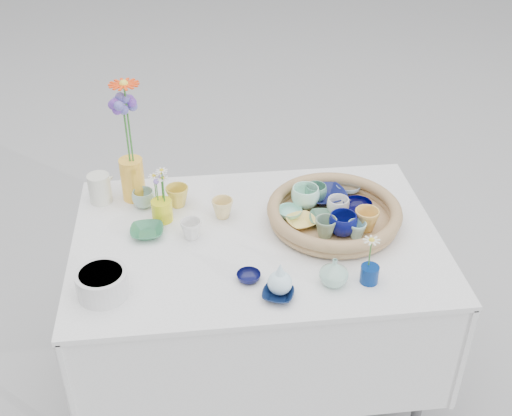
{
  "coord_description": "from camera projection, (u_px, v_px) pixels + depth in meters",
  "views": [
    {
      "loc": [
        -0.21,
        -1.76,
        2.08
      ],
      "look_at": [
        0.0,
        0.02,
        0.87
      ],
      "focal_mm": 45.0,
      "sensor_mm": 36.0,
      "label": 1
    }
  ],
  "objects": [
    {
      "name": "wicker_tray",
      "position": [
        334.0,
        214.0,
        2.25
      ],
      "size": [
        0.47,
        0.47,
        0.08
      ],
      "primitive_type": null,
      "color": "olive",
      "rests_on": "display_table"
    },
    {
      "name": "fluted_bowl",
      "position": [
        102.0,
        283.0,
        1.94
      ],
      "size": [
        0.18,
        0.18,
        0.08
      ],
      "primitive_type": null,
      "rotation": [
        0.0,
        0.0,
        -0.15
      ],
      "color": "silver",
      "rests_on": "display_table"
    },
    {
      "name": "tall_vase_yellow",
      "position": [
        133.0,
        179.0,
        2.37
      ],
      "size": [
        0.1,
        0.1,
        0.16
      ],
      "primitive_type": "cylinder",
      "rotation": [
        0.0,
        0.0,
        -0.13
      ],
      "color": "yellow",
      "rests_on": "display_table"
    },
    {
      "name": "tray_ceramic_11",
      "position": [
        357.0,
        230.0,
        2.16
      ],
      "size": [
        0.08,
        0.08,
        0.06
      ],
      "primitive_type": "imported",
      "rotation": [
        0.0,
        0.0,
        -0.41
      ],
      "color": "#A5E4DC",
      "rests_on": "wicker_tray"
    },
    {
      "name": "loose_ceramic_5",
      "position": [
        144.0,
        199.0,
        2.35
      ],
      "size": [
        0.11,
        0.11,
        0.07
      ],
      "primitive_type": "imported",
      "rotation": [
        0.0,
        0.0,
        -0.34
      ],
      "color": "#94B9A9",
      "rests_on": "display_table"
    },
    {
      "name": "tray_ceramic_2",
      "position": [
        366.0,
        220.0,
        2.19
      ],
      "size": [
        0.1,
        0.1,
        0.08
      ],
      "primitive_type": "imported",
      "rotation": [
        0.0,
        0.0,
        0.18
      ],
      "color": "gold",
      "rests_on": "wicker_tray"
    },
    {
      "name": "bud_vase_paleblue",
      "position": [
        280.0,
        278.0,
        1.94
      ],
      "size": [
        0.08,
        0.08,
        0.12
      ],
      "primitive_type": null,
      "rotation": [
        0.0,
        0.0,
        0.06
      ],
      "color": "#C7EEFF",
      "rests_on": "display_table"
    },
    {
      "name": "display_table",
      "position": [
        257.0,
        386.0,
        2.64
      ],
      "size": [
        1.26,
        0.86,
        0.77
      ],
      "primitive_type": null,
      "color": "white",
      "rests_on": "ground"
    },
    {
      "name": "white_pitcher",
      "position": [
        100.0,
        188.0,
        2.36
      ],
      "size": [
        0.12,
        0.09,
        0.11
      ],
      "primitive_type": null,
      "rotation": [
        0.0,
        0.0,
        0.09
      ],
      "color": "silver",
      "rests_on": "display_table"
    },
    {
      "name": "tray_ceramic_10",
      "position": [
        301.0,
        222.0,
        2.23
      ],
      "size": [
        0.13,
        0.13,
        0.02
      ],
      "primitive_type": "imported",
      "rotation": [
        0.0,
        0.0,
        0.31
      ],
      "color": "#FFD967",
      "rests_on": "wicker_tray"
    },
    {
      "name": "tray_ceramic_7",
      "position": [
        338.0,
        206.0,
        2.27
      ],
      "size": [
        0.09,
        0.09,
        0.06
      ],
      "primitive_type": "imported",
      "rotation": [
        0.0,
        0.0,
        -0.07
      ],
      "color": "white",
      "rests_on": "wicker_tray"
    },
    {
      "name": "loose_ceramic_4",
      "position": [
        249.0,
        277.0,
        2.01
      ],
      "size": [
        0.09,
        0.09,
        0.02
      ],
      "primitive_type": "imported",
      "rotation": [
        0.0,
        0.0,
        -0.22
      ],
      "color": "#0A0C3B",
      "rests_on": "display_table"
    },
    {
      "name": "tray_ceramic_12",
      "position": [
        316.0,
        193.0,
        2.35
      ],
      "size": [
        0.08,
        0.08,
        0.06
      ],
      "primitive_type": "imported",
      "rotation": [
        0.0,
        0.0,
        0.03
      ],
      "color": "#4F876E",
      "rests_on": "wicker_tray"
    },
    {
      "name": "tray_ceramic_4",
      "position": [
        326.0,
        228.0,
        2.16
      ],
      "size": [
        0.08,
        0.08,
        0.07
      ],
      "primitive_type": "imported",
      "rotation": [
        0.0,
        0.0,
        0.04
      ],
      "color": "gray",
      "rests_on": "wicker_tray"
    },
    {
      "name": "tray_ceramic_3",
      "position": [
        324.0,
        219.0,
        2.24
      ],
      "size": [
        0.12,
        0.12,
        0.03
      ],
      "primitive_type": "imported",
      "rotation": [
        0.0,
        0.0,
        -0.22
      ],
      "color": "#47785A",
      "rests_on": "wicker_tray"
    },
    {
      "name": "bud_vase_cobalt",
      "position": [
        369.0,
        274.0,
        2.0
      ],
      "size": [
        0.07,
        0.07,
        0.06
      ],
      "primitive_type": "cylinder",
      "rotation": [
        0.0,
        0.0,
        -0.3
      ],
      "color": "navy",
      "rests_on": "display_table"
    },
    {
      "name": "tray_ceramic_8",
      "position": [
        348.0,
        187.0,
        2.41
      ],
      "size": [
        0.1,
        0.1,
        0.03
      ],
      "primitive_type": "imported",
      "rotation": [
        0.0,
        0.0,
        -0.03
      ],
      "color": "#8CB4E3",
      "rests_on": "wicker_tray"
    },
    {
      "name": "gerbera",
      "position": [
        129.0,
        124.0,
        2.23
      ],
      "size": [
        0.15,
        0.15,
        0.32
      ],
      "primitive_type": null,
      "rotation": [
        0.0,
        0.0,
        -0.31
      ],
      "color": "#FF3D0C",
      "rests_on": "tall_vase_yellow"
    },
    {
      "name": "tray_ceramic_5",
      "position": [
        289.0,
        213.0,
        2.27
      ],
      "size": [
        0.11,
        0.11,
        0.03
      ],
      "primitive_type": "imported",
      "rotation": [
        0.0,
        0.0,
        -0.3
      ],
      "color": "#8FE4D2",
      "rests_on": "wicker_tray"
    },
    {
      "name": "single_daisy",
      "position": [
        370.0,
        253.0,
        1.96
      ],
      "size": [
        0.07,
        0.07,
        0.11
      ],
      "primitive_type": null,
      "rotation": [
        0.0,
        0.0,
        -0.24
      ],
      "color": "silver",
      "rests_on": "bud_vase_cobalt"
    },
    {
      "name": "tray_ceramic_6",
      "position": [
        305.0,
        197.0,
        2.31
      ],
      "size": [
        0.13,
        0.13,
        0.08
      ],
      "primitive_type": "imported",
      "rotation": [
        0.0,
        0.0,
        -0.29
      ],
      "color": "#B9FEE0",
      "rests_on": "wicker_tray"
    },
    {
      "name": "loose_ceramic_1",
      "position": [
        223.0,
        208.0,
        2.29
      ],
      "size": [
        0.08,
        0.08,
        0.07
      ],
      "primitive_type": "imported",
      "rotation": [
        0.0,
        0.0,
        0.02
      ],
      "color": "#E6CA7F",
      "rests_on": "display_table"
    },
    {
      "name": "daisy_posy",
      "position": [
        159.0,
        184.0,
        2.22
      ],
      "size": [
        0.08,
        0.08,
        0.13
      ],
      "primitive_type": null,
      "rotation": [
        0.0,
        0.0,
        -0.07
      ],
      "color": "white",
      "rests_on": "daisy_cup"
    },
    {
      "name": "loose_ceramic_0",
      "position": [
        177.0,
        196.0,
        2.35
      ],
      "size": [
        0.1,
        0.1,
        0.08
      ],
      "primitive_type": "imported",
      "rotation": [
        0.0,
        0.0,
        -0.18
      ],
      "color": "gold",
      "rests_on": "display_table"
    },
    {
      "name": "daisy_cup",
      "position": [
        162.0,
        211.0,
        2.27
      ],
      "size": [
        0.1,
        0.1,
        0.08
      ],
      "primitive_type": "cylinder",
      "rotation": [
        0.0,
        0.0,
        0.42
      ],
      "color": "yellow",
      "rests_on": "display_table"
    },
    {
      "name": "tray_ceramic_1",
      "position": [
        357.0,
        207.0,
        2.3
      ],
      "size": [
        0.13,
        0.13,
        0.03
      ],
      "primitive_type": "imported",
      "rotation": [
        0.0,
        0.0,
        -0.23
      ],
      "color": "black",
      "rests_on": "wicker_tray"
    },
    {
      "name": "loose_ceramic_6",
      "position": [
        278.0,
        295.0,
        1.94
      ],
      "size": [
        0.12,
        0.12,
        0.02
      ],
      "primitive_type": "imported",
      "rotation": [
        0.0,
        0.0,
        -0.35
      ],
      "color": "#0C1A3C",
      "rests_on": "display_table"
    },
    {
      "name": "loose_ceramic_2",
      "position": [
        147.0,
        232.0,
        2.21
      ],
      "size": [
        0.12,
        0.12,
        0.03
      ],
      "primitive_type": "imported",
      "rotation": [
        0.0,
        0.0,
        -0.01
      ],
      "color": "#2C6F4A",
      "rests_on": "display_table"
    },
    {
      "name": "hydrangea",
      "position": [
        127.0,
        134.0,
        2.25
      ],
      "size": [
        0.1,
        0.1,
        0.31
      ],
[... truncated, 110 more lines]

